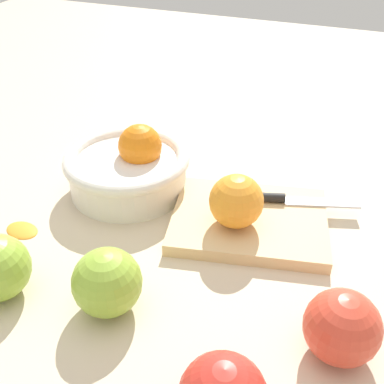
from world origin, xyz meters
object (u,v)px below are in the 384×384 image
(bowl, at_px, (129,167))
(knife, at_px, (292,200))
(apple_front_center, at_px, (107,282))
(cutting_board, at_px, (249,221))
(apple_front_right_2, at_px, (342,327))
(orange_on_board, at_px, (236,201))

(bowl, relative_size, knife, 1.29)
(knife, relative_size, apple_front_center, 1.89)
(cutting_board, distance_m, knife, 0.08)
(bowl, distance_m, apple_front_right_2, 0.40)
(apple_front_center, xyz_separation_m, apple_front_right_2, (0.26, 0.03, -0.00))
(orange_on_board, relative_size, knife, 0.49)
(cutting_board, xyz_separation_m, orange_on_board, (-0.01, -0.02, 0.05))
(apple_front_right_2, bearing_deg, knife, 112.91)
(apple_front_right_2, bearing_deg, orange_on_board, 136.85)
(knife, bearing_deg, apple_front_center, -121.12)
(bowl, distance_m, apple_front_center, 0.25)
(cutting_board, height_order, apple_front_right_2, apple_front_right_2)
(knife, bearing_deg, orange_on_board, -128.86)
(bowl, xyz_separation_m, apple_front_center, (0.10, -0.23, 0.00))
(bowl, distance_m, knife, 0.26)
(cutting_board, bearing_deg, apple_front_right_2, -50.04)
(orange_on_board, height_order, knife, orange_on_board)
(bowl, height_order, apple_front_right_2, bowl)
(cutting_board, height_order, knife, knife)
(apple_front_center, bearing_deg, orange_on_board, 62.66)
(cutting_board, distance_m, apple_front_right_2, 0.23)
(bowl, height_order, knife, bowl)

